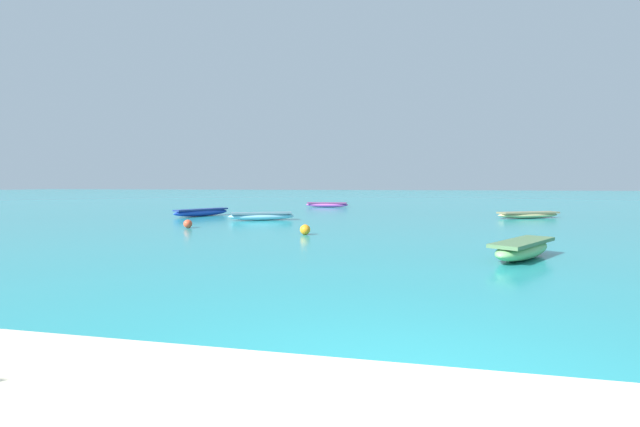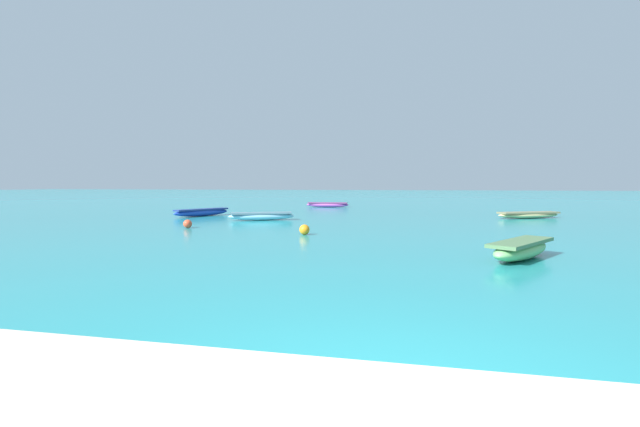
% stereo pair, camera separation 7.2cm
% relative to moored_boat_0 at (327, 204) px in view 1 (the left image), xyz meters
% --- Properties ---
extents(moored_boat_0, '(3.15, 0.74, 0.36)m').
position_rel_moored_boat_0_xyz_m(moored_boat_0, '(0.00, 0.00, 0.00)').
color(moored_boat_0, '#B54BAC').
rests_on(moored_boat_0, ground_plane).
extents(moored_boat_1, '(1.95, 2.50, 0.42)m').
position_rel_moored_boat_0_xyz_m(moored_boat_1, '(8.45, -20.36, 0.03)').
color(moored_boat_1, '#78BB6C').
rests_on(moored_boat_1, ground_plane).
extents(moored_boat_2, '(3.04, 1.78, 0.37)m').
position_rel_moored_boat_0_xyz_m(moored_boat_2, '(-0.84, -11.75, 0.01)').
color(moored_boat_2, '#8CC7E2').
rests_on(moored_boat_2, ground_plane).
extents(moored_boat_3, '(2.06, 3.22, 0.39)m').
position_rel_moored_boat_0_xyz_m(moored_boat_3, '(-4.83, -9.94, 0.02)').
color(moored_boat_3, blue).
rests_on(moored_boat_3, ground_plane).
extents(moored_boat_4, '(3.37, 2.14, 0.32)m').
position_rel_moored_boat_0_xyz_m(moored_boat_4, '(11.69, -7.86, -0.02)').
color(moored_boat_4, '#C4B979').
rests_on(moored_boat_4, ground_plane).
extents(mooring_buoy_0, '(0.33, 0.33, 0.33)m').
position_rel_moored_boat_0_xyz_m(mooring_buoy_0, '(-2.40, -15.72, -0.04)').
color(mooring_buoy_0, '#E54C2D').
rests_on(mooring_buoy_0, ground_plane).
extents(mooring_buoy_1, '(0.35, 0.35, 0.35)m').
position_rel_moored_boat_0_xyz_m(mooring_buoy_1, '(2.54, -16.90, -0.03)').
color(mooring_buoy_1, orange).
rests_on(mooring_buoy_1, ground_plane).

